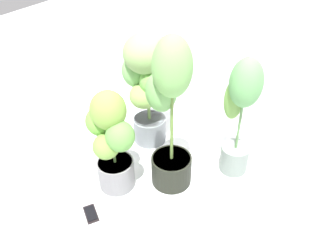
# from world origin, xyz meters

# --- Properties ---
(ground_plane) EXTENTS (8.00, 8.00, 0.00)m
(ground_plane) POSITION_xyz_m (0.00, 0.00, 0.00)
(ground_plane) COLOR silver
(ground_plane) RESTS_ON ground
(potted_plant_center) EXTENTS (0.34, 0.31, 1.02)m
(potted_plant_center) POSITION_xyz_m (0.01, 0.08, 0.53)
(potted_plant_center) COLOR black
(potted_plant_center) RESTS_ON ground
(potted_plant_front_left) EXTENTS (0.41, 0.31, 0.71)m
(potted_plant_front_left) POSITION_xyz_m (-0.26, -0.14, 0.38)
(potted_plant_front_left) COLOR slate
(potted_plant_front_left) RESTS_ON ground
(potted_plant_back_right) EXTENTS (0.25, 0.22, 0.84)m
(potted_plant_back_right) POSITION_xyz_m (0.33, 0.40, 0.48)
(potted_plant_back_right) COLOR slate
(potted_plant_back_right) RESTS_ON ground
(potted_plant_back_left) EXTENTS (0.44, 0.40, 0.86)m
(potted_plant_back_left) POSITION_xyz_m (-0.35, 0.37, 0.53)
(potted_plant_back_left) COLOR slate
(potted_plant_back_left) RESTS_ON ground
(cell_phone) EXTENTS (0.16, 0.14, 0.01)m
(cell_phone) POSITION_xyz_m (-0.25, -0.42, 0.00)
(cell_phone) COLOR black
(cell_phone) RESTS_ON ground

